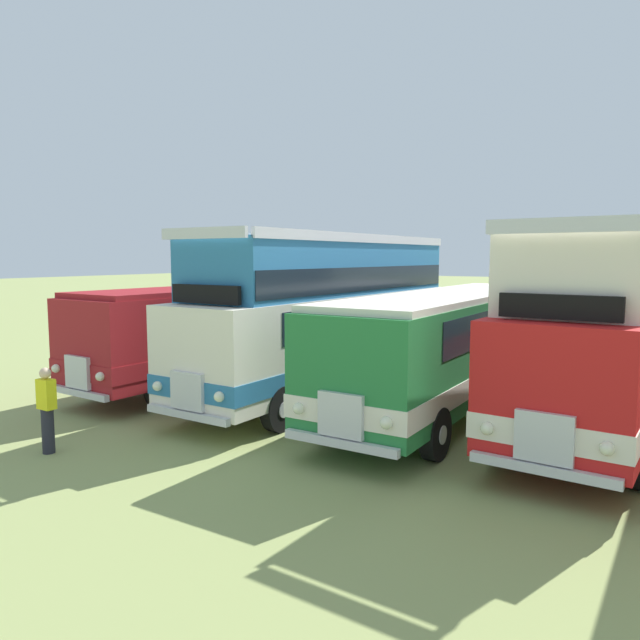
# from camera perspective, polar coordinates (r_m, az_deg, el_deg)

# --- Properties ---
(ground_plane) EXTENTS (200.00, 200.00, 0.00)m
(ground_plane) POSITION_cam_1_polar(r_m,az_deg,el_deg) (15.53, 18.82, -8.77)
(ground_plane) COLOR #8C9956
(bus_first_in_row) EXTENTS (3.04, 11.66, 2.99)m
(bus_first_in_row) POSITION_cam_1_polar(r_m,az_deg,el_deg) (19.29, -7.88, -0.32)
(bus_first_in_row) COLOR maroon
(bus_first_in_row) RESTS_ON ground
(bus_second_in_row) EXTENTS (2.79, 11.22, 4.52)m
(bus_second_in_row) POSITION_cam_1_polar(r_m,az_deg,el_deg) (17.00, 1.02, 0.92)
(bus_second_in_row) COLOR silver
(bus_second_in_row) RESTS_ON ground
(bus_third_in_row) EXTENTS (2.68, 11.60, 2.99)m
(bus_third_in_row) POSITION_cam_1_polar(r_m,az_deg,el_deg) (15.72, 12.70, -1.87)
(bus_third_in_row) COLOR #237538
(bus_third_in_row) RESTS_ON ground
(bus_fourth_in_row) EXTENTS (3.12, 11.32, 4.52)m
(bus_fourth_in_row) POSITION_cam_1_polar(r_m,az_deg,el_deg) (15.28, 26.12, -0.30)
(bus_fourth_in_row) COLOR red
(bus_fourth_in_row) RESTS_ON ground
(marshal_person) EXTENTS (0.36, 0.24, 1.73)m
(marshal_person) POSITION_cam_1_polar(r_m,az_deg,el_deg) (13.05, -24.77, -7.82)
(marshal_person) COLOR #23232D
(marshal_person) RESTS_ON ground
(rope_fence_line) EXTENTS (24.06, 0.08, 1.05)m
(rope_fence_line) POSITION_cam_1_polar(r_m,az_deg,el_deg) (24.75, 23.91, -1.92)
(rope_fence_line) COLOR #8C704C
(rope_fence_line) RESTS_ON ground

